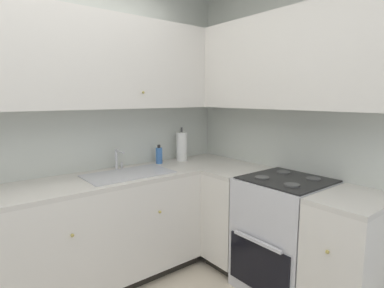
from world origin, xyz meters
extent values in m
cube|color=silver|center=(0.00, 1.43, 1.31)|extent=(3.78, 0.05, 2.63)
cube|color=silver|center=(1.87, 0.00, 1.31)|extent=(0.05, 2.90, 2.63)
cube|color=silver|center=(0.45, 1.10, 0.48)|extent=(1.58, 0.60, 0.78)
cube|color=black|center=(0.45, 1.13, 0.04)|extent=(1.58, 0.54, 0.09)
sphere|color=tan|center=(0.10, 0.79, 0.63)|extent=(0.02, 0.02, 0.02)
sphere|color=tan|center=(0.80, 0.79, 0.63)|extent=(0.02, 0.02, 0.02)
cube|color=beige|center=(0.45, 1.10, 0.89)|extent=(2.79, 0.60, 0.03)
cube|color=silver|center=(1.54, 0.63, 0.48)|extent=(0.60, 0.35, 0.78)
cube|color=black|center=(1.57, 0.63, 0.04)|extent=(0.54, 0.35, 0.09)
cube|color=silver|center=(1.54, -0.39, 0.48)|extent=(0.60, 0.41, 0.78)
sphere|color=tan|center=(1.23, -0.39, 0.63)|extent=(0.02, 0.02, 0.02)
cube|color=beige|center=(1.54, 0.63, 0.89)|extent=(0.60, 0.35, 0.03)
cube|color=beige|center=(1.54, -0.39, 0.89)|extent=(0.60, 0.41, 0.03)
cube|color=silver|center=(1.56, 0.13, 0.45)|extent=(0.64, 0.62, 0.90)
cube|color=black|center=(1.24, 0.13, 0.29)|extent=(0.02, 0.55, 0.38)
cube|color=silver|center=(1.21, 0.13, 0.50)|extent=(0.02, 0.43, 0.02)
cube|color=black|center=(1.56, 0.13, 0.91)|extent=(0.59, 0.60, 0.01)
cube|color=silver|center=(1.87, 0.13, 0.98)|extent=(0.03, 0.60, 0.15)
cylinder|color=#4C4C4C|center=(1.42, -0.01, 0.92)|extent=(0.11, 0.11, 0.01)
cylinder|color=#4C4C4C|center=(1.42, 0.27, 0.92)|extent=(0.11, 0.11, 0.01)
cylinder|color=#4C4C4C|center=(1.70, -0.01, 0.92)|extent=(0.11, 0.11, 0.01)
cylinder|color=#4C4C4C|center=(1.70, 0.27, 0.92)|extent=(0.11, 0.11, 0.01)
cube|color=silver|center=(0.29, 1.24, 1.83)|extent=(2.47, 0.32, 0.75)
sphere|color=tan|center=(0.83, 1.07, 1.59)|extent=(0.02, 0.02, 0.02)
cube|color=silver|center=(1.68, 0.43, 1.83)|extent=(0.32, 1.95, 0.75)
cube|color=#B7B7BC|center=(0.67, 1.07, 0.91)|extent=(0.72, 0.40, 0.01)
cube|color=gray|center=(0.67, 1.07, 0.86)|extent=(0.66, 0.36, 0.09)
cube|color=#99999E|center=(0.67, 1.07, 0.87)|extent=(0.02, 0.35, 0.06)
cylinder|color=silver|center=(0.67, 1.30, 1.00)|extent=(0.02, 0.02, 0.18)
cylinder|color=silver|center=(0.67, 1.23, 1.08)|extent=(0.02, 0.15, 0.02)
cylinder|color=silver|center=(0.72, 1.30, 0.93)|extent=(0.02, 0.02, 0.06)
cylinder|color=#3F72BF|center=(1.11, 1.28, 0.98)|extent=(0.06, 0.06, 0.15)
cylinder|color=#262626|center=(1.11, 1.28, 1.07)|extent=(0.03, 0.03, 0.03)
cylinder|color=white|center=(1.37, 1.26, 1.05)|extent=(0.11, 0.11, 0.29)
cylinder|color=#3F3F3F|center=(1.37, 1.26, 1.07)|extent=(0.02, 0.02, 0.35)
camera|label=1|loc=(-0.49, -1.25, 1.54)|focal=28.98mm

